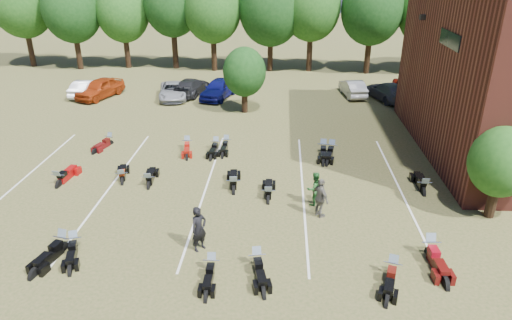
# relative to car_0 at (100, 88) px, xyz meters

# --- Properties ---
(ground) EXTENTS (160.00, 160.00, 0.00)m
(ground) POSITION_rel_car_0_xyz_m (14.41, -18.62, -0.80)
(ground) COLOR brown
(ground) RESTS_ON ground
(car_0) EXTENTS (3.43, 5.06, 1.60)m
(car_0) POSITION_rel_car_0_xyz_m (0.00, 0.00, 0.00)
(car_0) COLOR #932E0D
(car_0) RESTS_ON ground
(car_1) EXTENTS (1.62, 4.21, 1.37)m
(car_1) POSITION_rel_car_0_xyz_m (-1.40, 0.49, -0.12)
(car_1) COLOR silver
(car_1) RESTS_ON ground
(car_2) EXTENTS (3.04, 5.01, 1.30)m
(car_2) POSITION_rel_car_0_xyz_m (6.14, 0.10, -0.15)
(car_2) COLOR gray
(car_2) RESTS_ON ground
(car_3) EXTENTS (2.82, 5.08, 1.39)m
(car_3) POSITION_rel_car_0_xyz_m (7.45, 1.34, -0.10)
(car_3) COLOR black
(car_3) RESTS_ON ground
(car_4) EXTENTS (3.08, 5.05, 1.61)m
(car_4) POSITION_rel_car_0_xyz_m (9.94, 0.46, 0.00)
(car_4) COLOR #0C0E55
(car_4) RESTS_ON ground
(car_5) EXTENTS (2.04, 4.33, 1.37)m
(car_5) POSITION_rel_car_0_xyz_m (21.22, 1.75, -0.11)
(car_5) COLOR #9E9E9A
(car_5) RESTS_ON ground
(car_6) EXTENTS (3.11, 5.29, 1.38)m
(car_6) POSITION_rel_car_0_xyz_m (25.74, 1.74, -0.11)
(car_6) COLOR #5E0D05
(car_6) RESTS_ON ground
(car_7) EXTENTS (3.54, 5.37, 1.45)m
(car_7) POSITION_rel_car_0_xyz_m (23.92, 0.72, -0.08)
(car_7) COLOR #3B3B40
(car_7) RESTS_ON ground
(person_black) EXTENTS (0.83, 0.84, 1.95)m
(person_black) POSITION_rel_car_0_xyz_m (12.02, -20.97, 0.17)
(person_black) COLOR black
(person_black) RESTS_ON ground
(person_green) EXTENTS (1.03, 0.95, 1.70)m
(person_green) POSITION_rel_car_0_xyz_m (16.89, -17.00, 0.05)
(person_green) COLOR #225D25
(person_green) RESTS_ON ground
(person_grey) EXTENTS (0.98, 1.20, 1.91)m
(person_grey) POSITION_rel_car_0_xyz_m (17.09, -18.09, 0.16)
(person_grey) COLOR #57544B
(person_grey) RESTS_ON ground
(motorcycle_1) EXTENTS (1.24, 2.20, 1.17)m
(motorcycle_1) POSITION_rel_car_0_xyz_m (6.91, -21.31, -0.80)
(motorcycle_1) COLOR black
(motorcycle_1) RESTS_ON ground
(motorcycle_2) EXTENTS (1.23, 2.45, 1.31)m
(motorcycle_2) POSITION_rel_car_0_xyz_m (6.45, -21.39, -0.80)
(motorcycle_2) COLOR black
(motorcycle_2) RESTS_ON ground
(motorcycle_3) EXTENTS (0.67, 2.04, 1.14)m
(motorcycle_3) POSITION_rel_car_0_xyz_m (12.72, -22.41, -0.80)
(motorcycle_3) COLOR black
(motorcycle_3) RESTS_ON ground
(motorcycle_4) EXTENTS (1.12, 2.28, 1.22)m
(motorcycle_4) POSITION_rel_car_0_xyz_m (14.42, -22.03, -0.80)
(motorcycle_4) COLOR black
(motorcycle_4) RESTS_ON ground
(motorcycle_5) EXTENTS (1.32, 2.30, 1.22)m
(motorcycle_5) POSITION_rel_car_0_xyz_m (19.50, -22.25, -0.80)
(motorcycle_5) COLOR black
(motorcycle_5) RESTS_ON ground
(motorcycle_6) EXTENTS (0.89, 2.52, 1.39)m
(motorcycle_6) POSITION_rel_car_0_xyz_m (21.27, -20.91, -0.80)
(motorcycle_6) COLOR #470B0A
(motorcycle_6) RESTS_ON ground
(motorcycle_7) EXTENTS (0.98, 2.40, 1.30)m
(motorcycle_7) POSITION_rel_car_0_xyz_m (3.73, -15.86, -0.80)
(motorcycle_7) COLOR maroon
(motorcycle_7) RESTS_ON ground
(motorcycle_8) EXTENTS (1.19, 2.21, 1.18)m
(motorcycle_8) POSITION_rel_car_0_xyz_m (6.90, -15.33, -0.80)
(motorcycle_8) COLOR black
(motorcycle_8) RESTS_ON ground
(motorcycle_9) EXTENTS (0.91, 2.24, 1.21)m
(motorcycle_9) POSITION_rel_car_0_xyz_m (8.44, -15.73, -0.80)
(motorcycle_9) COLOR black
(motorcycle_9) RESTS_ON ground
(motorcycle_10) EXTENTS (0.73, 2.24, 1.25)m
(motorcycle_10) POSITION_rel_car_0_xyz_m (14.68, -16.87, -0.80)
(motorcycle_10) COLOR black
(motorcycle_10) RESTS_ON ground
(motorcycle_11) EXTENTS (0.97, 2.44, 1.33)m
(motorcycle_11) POSITION_rel_car_0_xyz_m (12.89, -15.98, -0.80)
(motorcycle_11) COLOR black
(motorcycle_11) RESTS_ON ground
(motorcycle_13) EXTENTS (0.79, 2.33, 1.29)m
(motorcycle_13) POSITION_rel_car_0_xyz_m (22.47, -15.60, -0.80)
(motorcycle_13) COLOR black
(motorcycle_13) RESTS_ON ground
(motorcycle_14) EXTENTS (1.22, 2.11, 1.12)m
(motorcycle_14) POSITION_rel_car_0_xyz_m (4.39, -10.18, -0.80)
(motorcycle_14) COLOR #4E0B0D
(motorcycle_14) RESTS_ON ground
(motorcycle_15) EXTENTS (1.00, 2.18, 1.17)m
(motorcycle_15) POSITION_rel_car_0_xyz_m (9.45, -10.58, -0.80)
(motorcycle_15) COLOR maroon
(motorcycle_15) RESTS_ON ground
(motorcycle_16) EXTENTS (0.72, 2.07, 1.14)m
(motorcycle_16) POSITION_rel_car_0_xyz_m (11.83, -10.24, -0.80)
(motorcycle_16) COLOR black
(motorcycle_16) RESTS_ON ground
(motorcycle_18) EXTENTS (0.79, 2.12, 1.16)m
(motorcycle_18) POSITION_rel_car_0_xyz_m (11.23, -10.59, -0.80)
(motorcycle_18) COLOR black
(motorcycle_18) RESTS_ON ground
(motorcycle_19) EXTENTS (0.86, 2.30, 1.26)m
(motorcycle_19) POSITION_rel_car_0_xyz_m (17.79, -10.78, -0.80)
(motorcycle_19) COLOR black
(motorcycle_19) RESTS_ON ground
(motorcycle_20) EXTENTS (1.21, 2.34, 1.24)m
(motorcycle_20) POSITION_rel_car_0_xyz_m (18.29, -10.83, -0.80)
(motorcycle_20) COLOR black
(motorcycle_20) RESTS_ON ground
(tree_line) EXTENTS (56.00, 6.00, 9.79)m
(tree_line) POSITION_rel_car_0_xyz_m (13.41, 10.38, 5.51)
(tree_line) COLOR black
(tree_line) RESTS_ON ground
(young_tree_near_building) EXTENTS (2.80, 2.80, 4.16)m
(young_tree_near_building) POSITION_rel_car_0_xyz_m (24.91, -17.62, 1.95)
(young_tree_near_building) COLOR black
(young_tree_near_building) RESTS_ON ground
(young_tree_midfield) EXTENTS (3.20, 3.20, 4.70)m
(young_tree_midfield) POSITION_rel_car_0_xyz_m (12.41, -3.12, 2.29)
(young_tree_midfield) COLOR black
(young_tree_midfield) RESTS_ON ground
(parking_lines) EXTENTS (20.10, 14.00, 0.01)m
(parking_lines) POSITION_rel_car_0_xyz_m (11.41, -15.62, -0.79)
(parking_lines) COLOR silver
(parking_lines) RESTS_ON ground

